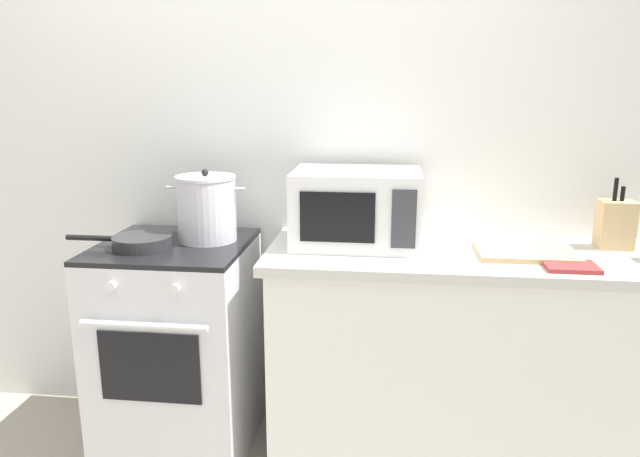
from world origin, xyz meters
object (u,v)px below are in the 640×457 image
Objects in this scene: frying_pan at (141,242)px; cutting_board at (526,252)px; microwave at (356,208)px; stock_pot at (207,208)px; stove at (179,348)px; knife_block at (615,224)px; oven_mitt at (571,266)px.

frying_pan is 1.49m from cutting_board.
stock_pot is at bearing -179.08° from microwave.
microwave reaches higher than stove.
stock_pot is at bearing -177.47° from knife_block.
frying_pan is 0.86m from microwave.
frying_pan is (-0.10, -0.08, 0.48)m from stove.
stock_pot is at bearing 176.91° from cutting_board.
stock_pot reaches higher than cutting_board.
knife_block is at bearing 6.89° from frying_pan.
cutting_board is 0.40m from knife_block.
frying_pan is 1.87m from knife_block.
stove is at bearing 40.30° from frying_pan.
stock_pot is (0.13, 0.07, 0.59)m from stove.
frying_pan is 1.61m from oven_mitt.
knife_block reaches higher than stove.
microwave is (0.74, 0.08, 0.61)m from stove.
oven_mitt is (-0.24, -0.30, -0.09)m from knife_block.
stove is 2.56× the size of cutting_board.
stove is 0.61m from stock_pot.
cutting_board is at bearing 3.22° from frying_pan.
knife_block is 1.56× the size of oven_mitt.
microwave is at bearing 173.16° from cutting_board.
stove is 1.85m from knife_block.
frying_pan reaches higher than cutting_board.
knife_block is (1.85, 0.22, 0.07)m from frying_pan.
stock_pot is at bearing 28.42° from stove.
frying_pan is 0.86× the size of microwave.
knife_block is at bearing 21.17° from cutting_board.
stock_pot is 0.66× the size of microwave.
frying_pan is 2.40× the size of oven_mitt.
stock_pot is at bearing 170.64° from oven_mitt.
oven_mitt is (1.61, -0.08, -0.02)m from frying_pan.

